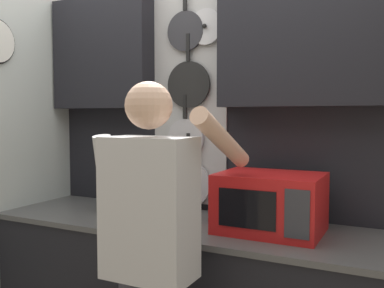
% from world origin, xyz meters
% --- Properties ---
extents(back_wall_unit, '(2.75, 0.20, 2.40)m').
position_xyz_m(back_wall_unit, '(0.01, 0.30, 1.51)').
color(back_wall_unit, black).
rests_on(back_wall_unit, ground_plane).
extents(microwave, '(0.52, 0.40, 0.30)m').
position_xyz_m(microwave, '(0.52, 0.02, 1.05)').
color(microwave, red).
rests_on(microwave, base_cabinet_counter).
extents(knife_block, '(0.11, 0.15, 0.28)m').
position_xyz_m(knife_block, '(-0.47, 0.02, 1.00)').
color(knife_block, brown).
rests_on(knife_block, base_cabinet_counter).
extents(utensil_crock, '(0.12, 0.12, 0.35)m').
position_xyz_m(utensil_crock, '(0.01, 0.02, 0.98)').
color(utensil_crock, white).
rests_on(utensil_crock, base_cabinet_counter).
extents(person, '(0.54, 0.61, 1.63)m').
position_xyz_m(person, '(0.17, -0.56, 0.97)').
color(person, '#383842').
rests_on(person, ground_plane).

